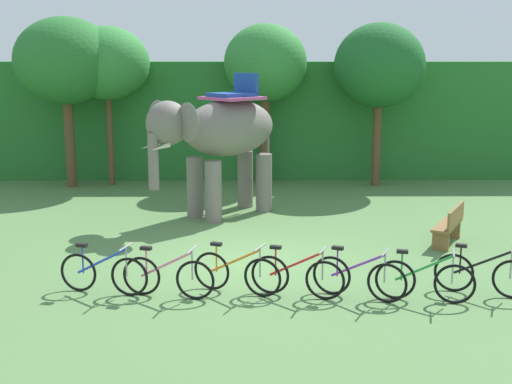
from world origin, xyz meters
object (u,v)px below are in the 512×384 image
Objects in this scene: elephant at (220,134)px; bike_orange at (236,273)px; tree_center at (107,64)px; wooden_bench at (450,224)px; tree_far_left at (265,64)px; tree_center_right at (379,66)px; bike_black at (483,274)px; bike_red at (297,276)px; bike_purple at (359,277)px; bike_blue at (103,273)px; tree_left at (65,62)px; bike_green at (425,280)px; bike_pink at (168,276)px.

elephant reaches higher than bike_orange.
tree_center is 3.43× the size of wooden_bench.
tree_far_left is 1.00× the size of tree_center_right.
elephant is at bearing 128.69° from bike_black.
elephant is at bearing 104.64° from bike_red.
bike_purple is 4.33m from wooden_bench.
bike_blue is (-6.81, -10.38, -3.54)m from tree_center_right.
tree_left is at bearing 134.15° from bike_black.
tree_center_right reaches higher than bike_black.
tree_left reaches higher than bike_black.
bike_purple is at bearing -127.32° from wooden_bench.
bike_red is (1.63, -6.22, -1.82)m from elephant.
tree_far_left is 11.78m from bike_purple.
tree_far_left reaches higher than bike_orange.
tree_center_right is 12.90m from bike_blue.
tree_center_right is 8.00m from wooden_bench.
tree_left reaches higher than bike_orange.
bike_green is at bearing -164.48° from bike_black.
bike_red is 1.04× the size of bike_purple.
tree_center is 3.31× the size of bike_purple.
bike_green is at bearing -59.48° from elephant.
wooden_bench is at bearing -62.33° from tree_far_left.
tree_center_right is at bearing 0.98° from tree_left.
bike_orange and bike_purple have the same top height.
bike_red is 1.02× the size of bike_black.
tree_center_right is 3.18× the size of bike_green.
bike_red is (-3.35, -10.56, -3.54)m from tree_center_right.
tree_far_left is at bearing 79.95° from bike_pink.
wooden_bench is at bearing -28.38° from elephant.
bike_orange is (-0.75, -10.84, -3.59)m from tree_far_left.
elephant reaches higher than bike_red.
tree_center_right is 3.38× the size of bike_purple.
bike_green and bike_black have the same top height.
tree_center is 5.16m from tree_far_left.
bike_pink is (-1.96, -11.04, -3.59)m from tree_far_left.
tree_center_right is at bearing 92.81° from wooden_bench.
tree_far_left is 3.18× the size of bike_blue.
elephant is 2.36× the size of bike_black.
bike_black is (8.80, -10.73, -3.61)m from tree_center.
tree_left is at bearing 122.89° from bike_red.
bike_pink is 1.02× the size of bike_red.
tree_center is at bearing 106.52° from bike_pink.
wooden_bench is (2.63, 3.45, 0.09)m from bike_purple.
bike_orange reaches higher than wooden_bench.
bike_orange and bike_green have the same top height.
elephant is at bearing -49.77° from tree_center.
tree_center is 12.33m from wooden_bench.
tree_center is 3.11× the size of bike_green.
tree_left is 13.58m from bike_purple.
tree_center_right is at bearing 72.41° from bike_red.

